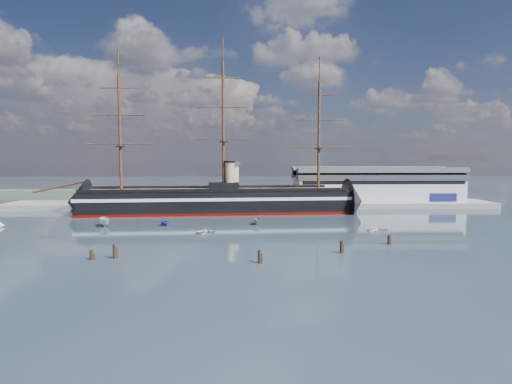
{
  "coord_description": "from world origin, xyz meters",
  "views": [
    {
      "loc": [
        5.49,
        -83.34,
        18.53
      ],
      "look_at": [
        9.91,
        35.0,
        9.0
      ],
      "focal_mm": 30.0,
      "sensor_mm": 36.0,
      "label": 1
    }
  ],
  "objects": [
    {
      "name": "motorboat_e",
      "position": [
        40.14,
        21.95,
        0.0
      ],
      "size": [
        1.62,
        3.38,
        1.52
      ],
      "primitive_type": "imported",
      "rotation": [
        0.0,
        0.0,
        1.47
      ],
      "color": "white",
      "rests_on": "ground"
    },
    {
      "name": "motorboat_a",
      "position": [
        -31.07,
        32.35,
        0.0
      ],
      "size": [
        8.12,
        5.47,
        3.05
      ],
      "primitive_type": "imported",
      "rotation": [
        0.0,
        0.0,
        0.39
      ],
      "color": "silver",
      "rests_on": "ground"
    },
    {
      "name": "piling_extra",
      "position": [
        -21.57,
        -5.86,
        0.0
      ],
      "size": [
        0.64,
        0.64,
        2.53
      ],
      "primitive_type": "cylinder",
      "color": "black",
      "rests_on": "ground"
    },
    {
      "name": "piling_near_right",
      "position": [
        25.15,
        -2.12,
        0.0
      ],
      "size": [
        0.64,
        0.64,
        3.19
      ],
      "primitive_type": "cylinder",
      "color": "black",
      "rests_on": "ground"
    },
    {
      "name": "motorboat_c",
      "position": [
        10.19,
        34.36,
        0.0
      ],
      "size": [
        5.54,
        2.53,
        2.15
      ],
      "primitive_type": "imported",
      "rotation": [
        0.0,
        0.0,
        -0.11
      ],
      "color": "slate",
      "rests_on": "ground"
    },
    {
      "name": "piling_far_right",
      "position": [
        37.38,
        5.98,
        0.0
      ],
      "size": [
        0.64,
        0.64,
        2.7
      ],
      "primitive_type": "cylinder",
      "color": "black",
      "rests_on": "ground"
    },
    {
      "name": "warehouse",
      "position": [
        58.0,
        80.0,
        7.98
      ],
      "size": [
        63.0,
        21.0,
        11.6
      ],
      "color": "#B7BABC",
      "rests_on": "ground"
    },
    {
      "name": "warship",
      "position": [
        -3.79,
        60.0,
        4.04
      ],
      "size": [
        113.37,
        22.01,
        53.94
      ],
      "rotation": [
        0.0,
        0.0,
        0.06
      ],
      "color": "black",
      "rests_on": "ground"
    },
    {
      "name": "piling_near_left",
      "position": [
        -17.69,
        -4.89,
        0.0
      ],
      "size": [
        0.64,
        0.64,
        3.37
      ],
      "primitive_type": "cylinder",
      "color": "black",
      "rests_on": "ground"
    },
    {
      "name": "motorboat_d",
      "position": [
        -15.32,
        33.42,
        0.0
      ],
      "size": [
        7.21,
        6.05,
        2.46
      ],
      "primitive_type": "imported",
      "rotation": [
        0.0,
        0.0,
        0.57
      ],
      "color": "navy",
      "rests_on": "ground"
    },
    {
      "name": "quay_tower",
      "position": [
        3.0,
        73.0,
        9.75
      ],
      "size": [
        5.0,
        5.0,
        15.0
      ],
      "color": "silver",
      "rests_on": "ground"
    },
    {
      "name": "motorboat_b",
      "position": [
        -2.7,
        20.46,
        0.0
      ],
      "size": [
        2.6,
        3.46,
        1.5
      ],
      "primitive_type": "imported",
      "rotation": [
        0.0,
        0.0,
        2.04
      ],
      "color": "silver",
      "rests_on": "ground"
    },
    {
      "name": "quay",
      "position": [
        10.0,
        76.0,
        0.0
      ],
      "size": [
        180.0,
        18.0,
        2.0
      ],
      "primitive_type": "cube",
      "color": "slate",
      "rests_on": "ground"
    },
    {
      "name": "piling_near_mid",
      "position": [
        8.85,
        -9.48,
        0.0
      ],
      "size": [
        0.64,
        0.64,
        3.04
      ],
      "primitive_type": "cylinder",
      "color": "black",
      "rests_on": "ground"
    },
    {
      "name": "ground",
      "position": [
        0.0,
        40.0,
        0.0
      ],
      "size": [
        600.0,
        600.0,
        0.0
      ],
      "primitive_type": "plane",
      "color": "#182531",
      "rests_on": "ground"
    }
  ]
}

